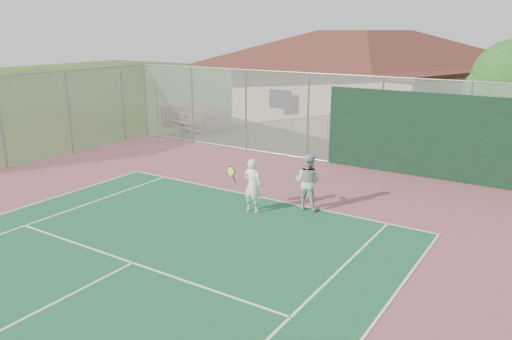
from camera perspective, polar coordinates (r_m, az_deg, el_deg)
The scene contains 6 objects.
back_fence at distance 19.04m, azimuth 14.30°, elevation 4.75°, with size 20.08×0.11×3.53m.
side_fence_left at distance 22.62m, azimuth -20.61°, elevation 6.14°, with size 0.08×9.00×3.50m.
clubhouse at distance 28.30m, azimuth 12.04°, elevation 11.26°, with size 16.41×13.64×6.06m.
bleachers at distance 27.06m, azimuth -7.11°, elevation 5.97°, with size 3.38×2.44×1.11m.
player_white_front at distance 14.40m, azimuth -0.44°, elevation -1.80°, with size 1.02×0.57×1.59m.
player_grey_back at distance 14.67m, azimuth 5.93°, elevation -1.41°, with size 0.85×0.68×1.68m.
Camera 1 is at (7.99, -0.79, 5.17)m, focal length 35.00 mm.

